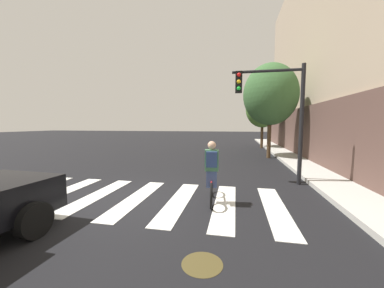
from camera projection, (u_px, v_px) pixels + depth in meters
ground_plane at (132, 198)px, 6.34m from camera, size 120.00×120.00×0.00m
crosswalk_stripes at (137, 198)px, 6.31m from camera, size 8.16×3.37×0.01m
manhole_cover at (202, 264)px, 3.33m from camera, size 0.64×0.64×0.01m
cyclist at (212, 172)px, 5.87m from camera, size 0.38×1.71×1.69m
traffic_light_near at (277, 104)px, 7.67m from camera, size 2.47×0.28×4.20m
fire_hydrant at (326, 159)px, 10.17m from camera, size 0.33×0.22×0.78m
street_tree_near at (270, 95)px, 13.53m from camera, size 3.31×3.31×5.89m
street_tree_mid at (263, 109)px, 19.39m from camera, size 2.94×2.94×5.23m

